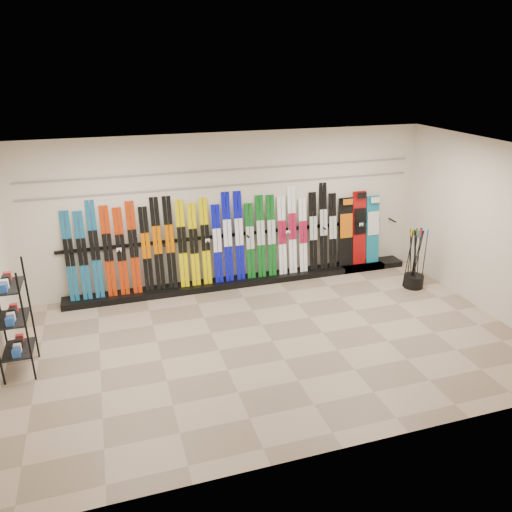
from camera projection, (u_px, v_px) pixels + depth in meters
name	position (u px, v px, depth m)	size (l,w,h in m)	color
floor	(272.00, 341.00, 8.05)	(8.00, 8.00, 0.00)	#87725D
back_wall	(231.00, 210.00, 9.71)	(8.00, 8.00, 0.00)	beige
right_wall	(492.00, 229.00, 8.61)	(5.00, 5.00, 0.00)	beige
ceiling	(275.00, 155.00, 6.94)	(8.00, 8.00, 0.00)	silver
ski_rack_base	(246.00, 281.00, 10.11)	(8.00, 0.40, 0.12)	black
skis	(210.00, 241.00, 9.65)	(5.36, 0.29, 1.80)	#16577F
snowboards	(359.00, 230.00, 10.59)	(0.95, 0.24, 1.56)	black
accessory_rack	(13.00, 320.00, 7.00)	(0.40, 0.60, 1.65)	black
pole_bin	(413.00, 281.00, 9.93)	(0.39, 0.39, 0.25)	black
ski_poles	(414.00, 258.00, 9.76)	(0.39, 0.27, 1.18)	black
slatwall_rail_0	(231.00, 185.00, 9.51)	(7.60, 0.02, 0.03)	gray
slatwall_rail_1	(230.00, 170.00, 9.40)	(7.60, 0.02, 0.03)	gray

